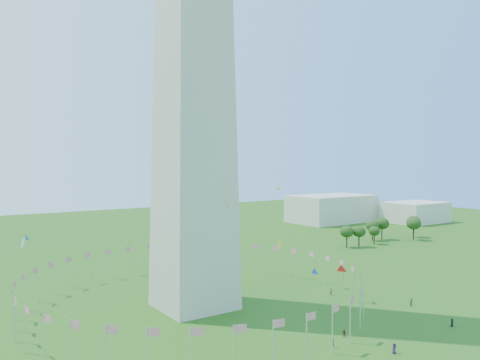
% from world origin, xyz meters
% --- Properties ---
extents(flag_ring, '(80.24, 80.24, 9.00)m').
position_xyz_m(flag_ring, '(-0.00, 50.00, 4.50)').
color(flag_ring, silver).
rests_on(flag_ring, ground).
extents(gov_building_east_a, '(50.00, 30.00, 16.00)m').
position_xyz_m(gov_building_east_a, '(150.00, 150.00, 8.00)').
color(gov_building_east_a, beige).
rests_on(gov_building_east_a, ground).
extents(gov_building_east_b, '(35.00, 25.00, 12.00)m').
position_xyz_m(gov_building_east_b, '(190.00, 120.00, 6.00)').
color(gov_building_east_b, beige).
rests_on(gov_building_east_b, ground).
extents(kites_aloft, '(94.72, 74.67, 36.83)m').
position_xyz_m(kites_aloft, '(6.53, 24.68, 19.20)').
color(kites_aloft, red).
rests_on(kites_aloft, ground).
extents(tree_line_east, '(53.21, 15.67, 10.22)m').
position_xyz_m(tree_line_east, '(117.40, 85.25, 4.73)').
color(tree_line_east, '#2B511B').
rests_on(tree_line_east, ground).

